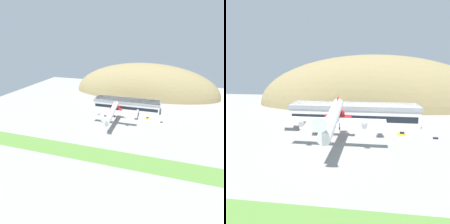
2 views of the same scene
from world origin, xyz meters
The scene contains 11 objects.
ground_plane centered at (0.00, 0.00, 0.00)m, with size 360.39×360.39×0.00m, color gray.
hill_backdrop centered at (10.11, 114.26, 0.00)m, with size 203.11×71.87×87.83m, color olive.
terminal_building centered at (-1.26, 48.91, 6.91)m, with size 73.88×17.68×12.19m.
jetway_0 centered at (-14.47, 32.02, 3.99)m, with size 3.38×15.55×5.43m.
jetway_1 centered at (12.73, 31.43, 3.99)m, with size 3.38×16.68×5.43m.
cargo_airplane centered at (-6.81, 6.66, 13.34)m, with size 41.91×46.70×12.75m.
service_car_0 centered at (37.89, 24.23, 0.65)m, with size 4.19×1.99×1.58m.
service_car_1 centered at (23.88, 30.58, 0.68)m, with size 4.10×2.21×1.64m.
fuel_truck centered at (-33.25, 31.66, 1.45)m, with size 7.67×2.62×3.09m.
box_truck centered at (-16.09, 25.04, 1.50)m, with size 8.34×2.57×3.21m.
traffic_cone_0 centered at (-10.52, 19.46, 0.28)m, with size 0.52×0.52×0.58m.
Camera 2 is at (6.83, -76.55, 32.83)m, focal length 35.00 mm.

